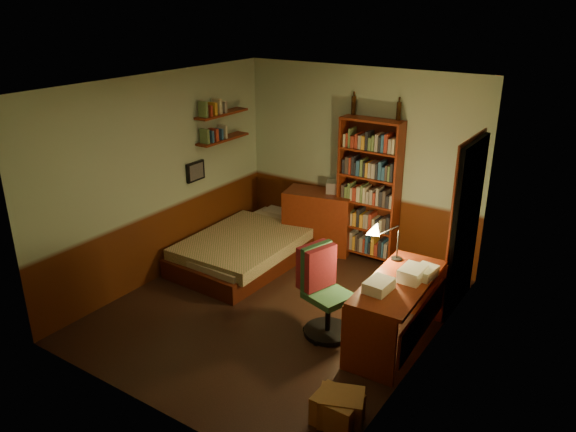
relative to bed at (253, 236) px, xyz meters
The scene contains 24 objects.
floor 1.46m from the bed, 42.25° to the right, with size 3.50×4.00×0.02m, color black.
ceiling 2.68m from the bed, 42.25° to the right, with size 3.50×4.00×0.02m, color silver.
wall_back 1.77m from the bed, 45.28° to the left, with size 3.50×0.02×2.60m, color #92A384.
wall_left 1.53m from the bed, 126.80° to the right, with size 0.02×4.00×2.60m, color #92A384.
wall_right 3.12m from the bed, 18.73° to the right, with size 0.02×4.00×2.60m, color #92A384.
wall_front 3.29m from the bed, 70.52° to the right, with size 3.50×0.02×2.60m, color #92A384.
doorway 2.87m from the bed, ahead, with size 0.06×0.90×2.00m, color black.
door_trim 2.83m from the bed, ahead, with size 0.02×0.98×2.08m, color #3A1308.
bed is the anchor object (origin of this frame).
dresser 1.00m from the bed, 54.74° to the left, with size 0.97×0.48×0.86m, color #611F0D.
mini_stereo 1.37m from the bed, 50.03° to the left, with size 0.30×0.23×0.16m, color #B2B2B7.
bookshelf 1.70m from the bed, 34.90° to the left, with size 0.84×0.26×1.97m, color #611F0D.
bottle_left 2.23m from the bed, 46.54° to the left, with size 0.07×0.07×0.24m, color black.
bottle_right 2.57m from the bed, 32.29° to the left, with size 0.06×0.06×0.23m, color black.
desk 2.62m from the bed, 18.31° to the right, with size 0.58×1.40×0.75m, color #611F0D.
paper_stack 2.77m from the bed, 12.69° to the right, with size 0.20×0.27×0.11m, color silver.
desk_lamp 2.40m from the bed, ahead, with size 0.18×0.18×0.58m, color black.
office_chair 2.10m from the bed, 30.49° to the right, with size 0.44×0.39×0.89m, color #316139.
red_jacket 1.97m from the bed, 28.73° to the right, with size 0.22×0.40×0.47m, color #A5222D.
wall_shelf_lower 1.40m from the bed, 165.95° to the left, with size 0.20×0.90×0.03m, color #611F0D.
wall_shelf_upper 1.72m from the bed, 165.95° to the left, with size 0.20×0.90×0.03m, color #611F0D.
framed_picture 1.19m from the bed, 152.37° to the right, with size 0.04×0.32×0.26m, color black.
cardboard_box_a 3.37m from the bed, 40.15° to the right, with size 0.38×0.30×0.28m, color olive.
cardboard_box_b 3.38m from the bed, 40.79° to the right, with size 0.38×0.32×0.27m, color olive.
Camera 1 is at (3.29, -4.70, 3.45)m, focal length 35.00 mm.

